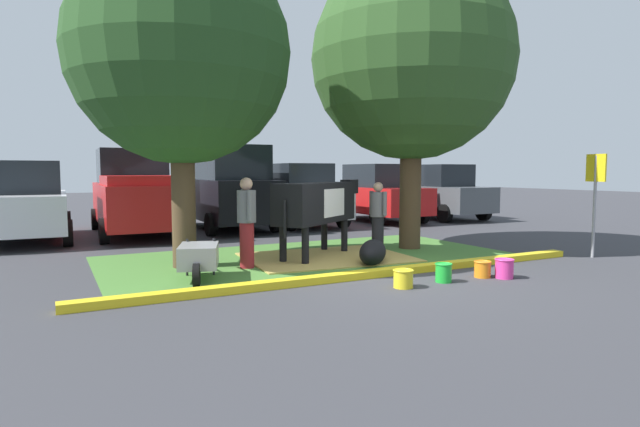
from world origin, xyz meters
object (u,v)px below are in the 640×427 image
(shade_tree_right, at_px, (412,59))
(calf_lying, at_px, (373,252))
(wheelbarrow, at_px, (199,257))
(parking_sign, at_px, (595,185))
(person_handler, at_px, (378,215))
(bucket_pink, at_px, (504,268))
(shade_tree_left, at_px, (180,55))
(hatchback_white, at_px, (26,203))
(cow_holstein, at_px, (318,203))
(sedan_silver, at_px, (298,195))
(bucket_yellow, at_px, (403,278))
(pickup_truck_black, at_px, (136,195))
(person_visitor_near, at_px, (247,220))
(sedan_red, at_px, (377,193))
(sedan_blue, at_px, (438,192))
(bucket_green, at_px, (444,272))
(bucket_orange, at_px, (482,269))
(suv_black, at_px, (228,188))

(shade_tree_right, distance_m, calf_lying, 4.60)
(wheelbarrow, relative_size, parking_sign, 0.76)
(person_handler, height_order, bucket_pink, person_handler)
(shade_tree_left, relative_size, hatchback_white, 1.31)
(cow_holstein, relative_size, sedan_silver, 0.63)
(bucket_yellow, height_order, pickup_truck_black, pickup_truck_black)
(cow_holstein, distance_m, person_visitor_near, 1.82)
(parking_sign, bearing_deg, sedan_red, 87.06)
(shade_tree_left, bearing_deg, sedan_blue, 27.56)
(shade_tree_left, distance_m, bucket_yellow, 5.51)
(person_handler, height_order, person_visitor_near, person_visitor_near)
(bucket_green, xyz_separation_m, sedan_red, (4.76, 8.96, 0.83))
(person_handler, xyz_separation_m, pickup_truck_black, (-4.16, 5.96, 0.30))
(shade_tree_right, relative_size, parking_sign, 3.07)
(shade_tree_left, height_order, hatchback_white, shade_tree_left)
(cow_holstein, bearing_deg, bucket_pink, -61.84)
(bucket_yellow, bearing_deg, sedan_red, 58.19)
(bucket_yellow, height_order, hatchback_white, hatchback_white)
(bucket_orange, relative_size, sedan_red, 0.07)
(shade_tree_left, height_order, calf_lying, shade_tree_left)
(pickup_truck_black, height_order, sedan_red, pickup_truck_black)
(wheelbarrow, bearing_deg, bucket_yellow, -37.12)
(wheelbarrow, distance_m, sedan_blue, 12.84)
(bucket_orange, bearing_deg, bucket_yellow, -179.68)
(parking_sign, bearing_deg, person_handler, 143.16)
(pickup_truck_black, relative_size, suv_black, 1.17)
(hatchback_white, bearing_deg, sedan_red, 1.97)
(pickup_truck_black, bearing_deg, bucket_yellow, -74.26)
(bucket_green, relative_size, bucket_pink, 0.94)
(wheelbarrow, height_order, bucket_green, wheelbarrow)
(shade_tree_right, distance_m, person_handler, 3.55)
(person_visitor_near, bearing_deg, sedan_blue, 32.51)
(shade_tree_right, bearing_deg, calf_lying, -145.32)
(bucket_green, xyz_separation_m, pickup_truck_black, (-3.36, 9.01, 0.96))
(sedan_silver, bearing_deg, cow_holstein, -111.64)
(person_visitor_near, distance_m, bucket_green, 3.57)
(sedan_red, bearing_deg, sedan_blue, -3.62)
(bucket_green, height_order, bucket_pink, bucket_pink)
(wheelbarrow, relative_size, bucket_pink, 4.96)
(bucket_orange, relative_size, suv_black, 0.06)
(shade_tree_right, height_order, suv_black, shade_tree_right)
(wheelbarrow, bearing_deg, cow_holstein, 21.88)
(bucket_pink, relative_size, sedan_red, 0.07)
(wheelbarrow, bearing_deg, shade_tree_left, 87.55)
(shade_tree_left, xyz_separation_m, cow_holstein, (2.71, -0.10, -2.71))
(wheelbarrow, distance_m, sedan_red, 10.80)
(bucket_yellow, bearing_deg, suv_black, 89.19)
(person_handler, relative_size, bucket_green, 5.03)
(parking_sign, relative_size, bucket_orange, 7.29)
(shade_tree_left, distance_m, person_visitor_near, 3.16)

